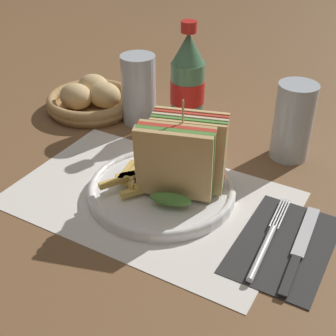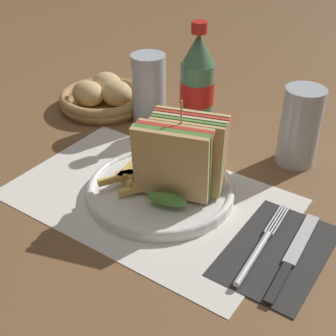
{
  "view_description": "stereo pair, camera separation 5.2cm",
  "coord_description": "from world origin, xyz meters",
  "px_view_note": "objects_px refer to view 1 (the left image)",
  "views": [
    {
      "loc": [
        0.3,
        -0.51,
        0.45
      ],
      "look_at": [
        -0.01,
        0.03,
        0.04
      ],
      "focal_mm": 50.0,
      "sensor_mm": 36.0,
      "label": 1
    },
    {
      "loc": [
        0.34,
        -0.48,
        0.45
      ],
      "look_at": [
        -0.01,
        0.03,
        0.04
      ],
      "focal_mm": 50.0,
      "sensor_mm": 36.0,
      "label": 2
    }
  ],
  "objects_px": {
    "knife": "(300,249)",
    "glass_far": "(139,90)",
    "coke_bottle_near": "(188,82)",
    "club_sandwich": "(182,157)",
    "fork": "(266,243)",
    "bread_basket": "(91,99)",
    "glass_near": "(292,126)",
    "plate_main": "(162,189)"
  },
  "relations": [
    {
      "from": "glass_near",
      "to": "bread_basket",
      "type": "relative_size",
      "value": 0.74
    },
    {
      "from": "knife",
      "to": "glass_far",
      "type": "bearing_deg",
      "value": 147.62
    },
    {
      "from": "plate_main",
      "to": "glass_near",
      "type": "relative_size",
      "value": 1.69
    },
    {
      "from": "plate_main",
      "to": "knife",
      "type": "relative_size",
      "value": 1.24
    },
    {
      "from": "fork",
      "to": "bread_basket",
      "type": "bearing_deg",
      "value": 150.66
    },
    {
      "from": "coke_bottle_near",
      "to": "club_sandwich",
      "type": "bearing_deg",
      "value": -64.18
    },
    {
      "from": "club_sandwich",
      "to": "coke_bottle_near",
      "type": "bearing_deg",
      "value": 115.82
    },
    {
      "from": "coke_bottle_near",
      "to": "fork",
      "type": "bearing_deg",
      "value": -45.64
    },
    {
      "from": "plate_main",
      "to": "knife",
      "type": "bearing_deg",
      "value": -5.12
    },
    {
      "from": "glass_near",
      "to": "bread_basket",
      "type": "xyz_separation_m",
      "value": [
        -0.43,
        -0.02,
        -0.04
      ]
    },
    {
      "from": "fork",
      "to": "glass_near",
      "type": "distance_m",
      "value": 0.26
    },
    {
      "from": "knife",
      "to": "bread_basket",
      "type": "height_order",
      "value": "bread_basket"
    },
    {
      "from": "plate_main",
      "to": "bread_basket",
      "type": "bearing_deg",
      "value": 146.13
    },
    {
      "from": "bread_basket",
      "to": "knife",
      "type": "bearing_deg",
      "value": -22.4
    },
    {
      "from": "fork",
      "to": "glass_near",
      "type": "bearing_deg",
      "value": 97.3
    },
    {
      "from": "club_sandwich",
      "to": "plate_main",
      "type": "bearing_deg",
      "value": -163.41
    },
    {
      "from": "glass_near",
      "to": "club_sandwich",
      "type": "bearing_deg",
      "value": -117.67
    },
    {
      "from": "glass_near",
      "to": "glass_far",
      "type": "xyz_separation_m",
      "value": [
        -0.31,
        -0.02,
        0.01
      ]
    },
    {
      "from": "fork",
      "to": "bread_basket",
      "type": "relative_size",
      "value": 1.0
    },
    {
      "from": "fork",
      "to": "coke_bottle_near",
      "type": "distance_m",
      "value": 0.39
    },
    {
      "from": "bread_basket",
      "to": "plate_main",
      "type": "bearing_deg",
      "value": -33.87
    },
    {
      "from": "club_sandwich",
      "to": "bread_basket",
      "type": "relative_size",
      "value": 0.8
    },
    {
      "from": "plate_main",
      "to": "club_sandwich",
      "type": "distance_m",
      "value": 0.07
    },
    {
      "from": "fork",
      "to": "plate_main",
      "type": "bearing_deg",
      "value": 165.45
    },
    {
      "from": "glass_far",
      "to": "bread_basket",
      "type": "xyz_separation_m",
      "value": [
        -0.12,
        -0.01,
        -0.05
      ]
    },
    {
      "from": "club_sandwich",
      "to": "coke_bottle_near",
      "type": "height_order",
      "value": "coke_bottle_near"
    },
    {
      "from": "club_sandwich",
      "to": "fork",
      "type": "distance_m",
      "value": 0.18
    },
    {
      "from": "bread_basket",
      "to": "glass_far",
      "type": "bearing_deg",
      "value": 3.0
    },
    {
      "from": "knife",
      "to": "glass_far",
      "type": "height_order",
      "value": "glass_far"
    },
    {
      "from": "coke_bottle_near",
      "to": "glass_far",
      "type": "relative_size",
      "value": 1.49
    },
    {
      "from": "club_sandwich",
      "to": "glass_near",
      "type": "distance_m",
      "value": 0.24
    },
    {
      "from": "fork",
      "to": "knife",
      "type": "xyz_separation_m",
      "value": [
        0.04,
        0.02,
        -0.0
      ]
    },
    {
      "from": "knife",
      "to": "coke_bottle_near",
      "type": "distance_m",
      "value": 0.41
    },
    {
      "from": "plate_main",
      "to": "knife",
      "type": "height_order",
      "value": "plate_main"
    },
    {
      "from": "plate_main",
      "to": "glass_far",
      "type": "distance_m",
      "value": 0.27
    },
    {
      "from": "bread_basket",
      "to": "coke_bottle_near",
      "type": "bearing_deg",
      "value": 12.39
    },
    {
      "from": "knife",
      "to": "glass_near",
      "type": "height_order",
      "value": "glass_near"
    },
    {
      "from": "plate_main",
      "to": "knife",
      "type": "xyz_separation_m",
      "value": [
        0.23,
        -0.02,
        -0.0
      ]
    },
    {
      "from": "glass_near",
      "to": "knife",
      "type": "bearing_deg",
      "value": -68.94
    },
    {
      "from": "coke_bottle_near",
      "to": "plate_main",
      "type": "bearing_deg",
      "value": -71.32
    },
    {
      "from": "knife",
      "to": "glass_far",
      "type": "xyz_separation_m",
      "value": [
        -0.4,
        0.22,
        0.06
      ]
    },
    {
      "from": "coke_bottle_near",
      "to": "bread_basket",
      "type": "height_order",
      "value": "coke_bottle_near"
    }
  ]
}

